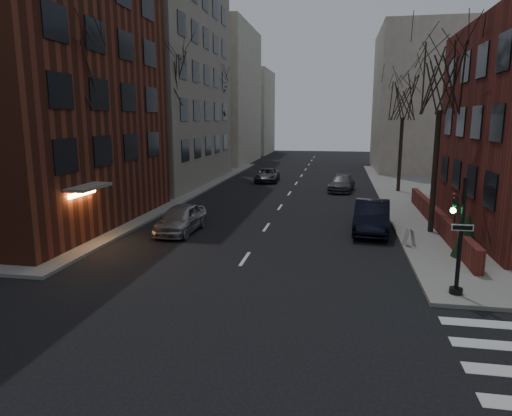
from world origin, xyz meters
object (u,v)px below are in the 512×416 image
(streetlamp_near, at_px, (154,146))
(car_lane_silver, at_px, (181,219))
(car_lane_gray, at_px, (342,183))
(sandwich_board, at_px, (409,237))
(tree_left_a, at_px, (72,67))
(tree_left_c, at_px, (216,99))
(parked_sedan, at_px, (372,217))
(tree_right_a, at_px, (442,78))
(tree_left_b, at_px, (165,78))
(streetlamp_far, at_px, (227,135))
(traffic_signal, at_px, (458,244))
(evergreen_shrub, at_px, (467,235))
(tree_right_b, at_px, (404,98))
(car_lane_far, at_px, (267,175))

(streetlamp_near, distance_m, car_lane_silver, 7.92)
(car_lane_gray, height_order, sandwich_board, car_lane_gray)
(tree_left_a, height_order, tree_left_c, tree_left_a)
(parked_sedan, height_order, sandwich_board, parked_sedan)
(tree_right_a, distance_m, parked_sedan, 7.80)
(tree_left_b, distance_m, parked_sedan, 18.49)
(streetlamp_far, height_order, car_lane_silver, streetlamp_far)
(tree_right_a, bearing_deg, traffic_signal, -95.47)
(streetlamp_near, height_order, parked_sedan, streetlamp_near)
(car_lane_silver, xyz_separation_m, evergreen_shrub, (13.76, -2.48, 0.38))
(tree_right_b, bearing_deg, tree_left_b, -161.18)
(tree_left_a, bearing_deg, sandwich_board, 3.51)
(tree_left_b, xyz_separation_m, car_lane_far, (5.91, 10.64, -8.27))
(tree_right_a, relative_size, car_lane_gray, 2.13)
(tree_left_a, distance_m, evergreen_shrub, 19.65)
(traffic_signal, xyz_separation_m, tree_left_c, (-16.74, 31.01, 6.12))
(streetlamp_near, relative_size, streetlamp_far, 1.00)
(tree_left_c, height_order, streetlamp_near, tree_left_c)
(car_lane_gray, bearing_deg, tree_left_a, -118.04)
(traffic_signal, distance_m, car_lane_far, 29.72)
(parked_sedan, distance_m, car_lane_far, 20.60)
(car_lane_gray, height_order, car_lane_far, car_lane_gray)
(tree_left_a, relative_size, streetlamp_far, 1.63)
(tree_right_a, bearing_deg, car_lane_gray, 108.14)
(tree_right_a, relative_size, streetlamp_far, 1.55)
(car_lane_far, bearing_deg, car_lane_silver, -96.15)
(car_lane_far, height_order, evergreen_shrub, evergreen_shrub)
(tree_left_c, height_order, tree_right_b, tree_left_c)
(sandwich_board, height_order, evergreen_shrub, evergreen_shrub)
(tree_left_c, xyz_separation_m, tree_right_b, (17.60, -8.00, -0.44))
(tree_left_c, bearing_deg, tree_right_b, -24.44)
(parked_sedan, bearing_deg, tree_right_b, 82.67)
(tree_left_c, distance_m, car_lane_gray, 16.94)
(tree_right_a, distance_m, sandwich_board, 8.20)
(tree_right_b, xyz_separation_m, car_lane_silver, (-13.13, -15.97, -6.83))
(traffic_signal, distance_m, tree_left_c, 35.76)
(tree_right_b, xyz_separation_m, car_lane_gray, (-4.59, 0.02, -6.92))
(streetlamp_far, bearing_deg, car_lane_gray, -38.81)
(car_lane_gray, bearing_deg, tree_left_c, 156.26)
(tree_left_b, height_order, car_lane_gray, tree_left_b)
(streetlamp_near, bearing_deg, parked_sedan, -16.22)
(tree_left_a, xyz_separation_m, car_lane_far, (5.91, 22.64, -7.83))
(evergreen_shrub, bearing_deg, streetlamp_far, 121.78)
(tree_left_c, distance_m, sandwich_board, 30.67)
(evergreen_shrub, bearing_deg, car_lane_silver, 169.79)
(traffic_signal, distance_m, car_lane_gray, 23.36)
(traffic_signal, bearing_deg, car_lane_gray, 99.20)
(sandwich_board, bearing_deg, car_lane_far, 104.47)
(car_lane_gray, bearing_deg, traffic_signal, -73.02)
(tree_left_b, xyz_separation_m, car_lane_gray, (13.01, 6.02, -8.25))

